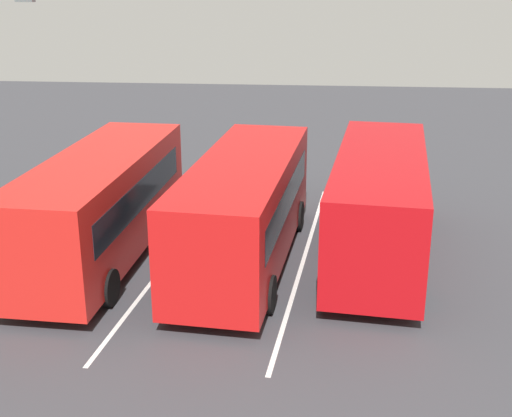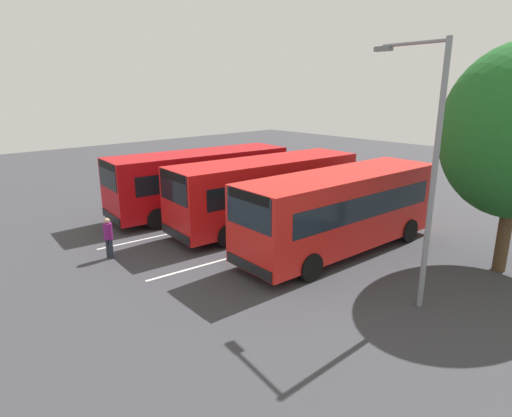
# 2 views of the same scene
# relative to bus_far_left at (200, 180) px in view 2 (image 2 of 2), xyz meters

# --- Properties ---
(ground_plane) EXTENTS (65.97, 65.97, 0.00)m
(ground_plane) POSITION_rel_bus_far_left_xyz_m (-0.38, 4.12, -1.72)
(ground_plane) COLOR #38383D
(bus_far_left) EXTENTS (9.46, 3.52, 3.11)m
(bus_far_left) POSITION_rel_bus_far_left_xyz_m (0.00, 0.00, 0.00)
(bus_far_left) COLOR #B70C11
(bus_far_left) RESTS_ON ground
(bus_center_left) EXTENTS (9.44, 3.36, 3.11)m
(bus_center_left) POSITION_rel_bus_far_left_xyz_m (-0.89, 3.88, 0.00)
(bus_center_left) COLOR red
(bus_center_left) RESTS_ON ground
(bus_center_right) EXTENTS (9.36, 3.03, 3.11)m
(bus_center_right) POSITION_rel_bus_far_left_xyz_m (-0.93, 8.09, 0.00)
(bus_center_right) COLOR red
(bus_center_right) RESTS_ON ground
(pedestrian) EXTENTS (0.44, 0.44, 1.59)m
(pedestrian) POSITION_rel_bus_far_left_xyz_m (6.14, 2.77, -0.79)
(pedestrian) COLOR #232833
(pedestrian) RESTS_ON ground
(street_lamp) EXTENTS (0.55, 2.45, 7.51)m
(street_lamp) POSITION_rel_bus_far_left_xyz_m (0.91, 12.24, 2.62)
(street_lamp) COLOR gray
(street_lamp) RESTS_ON ground
(lane_stripe_outer_left) EXTENTS (13.07, 1.34, 0.01)m
(lane_stripe_outer_left) POSITION_rel_bus_far_left_xyz_m (-0.38, 2.15, -1.71)
(lane_stripe_outer_left) COLOR silver
(lane_stripe_outer_left) RESTS_ON ground
(lane_stripe_inner_left) EXTENTS (13.07, 1.34, 0.01)m
(lane_stripe_inner_left) POSITION_rel_bus_far_left_xyz_m (-0.38, 6.10, -1.71)
(lane_stripe_inner_left) COLOR silver
(lane_stripe_inner_left) RESTS_ON ground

